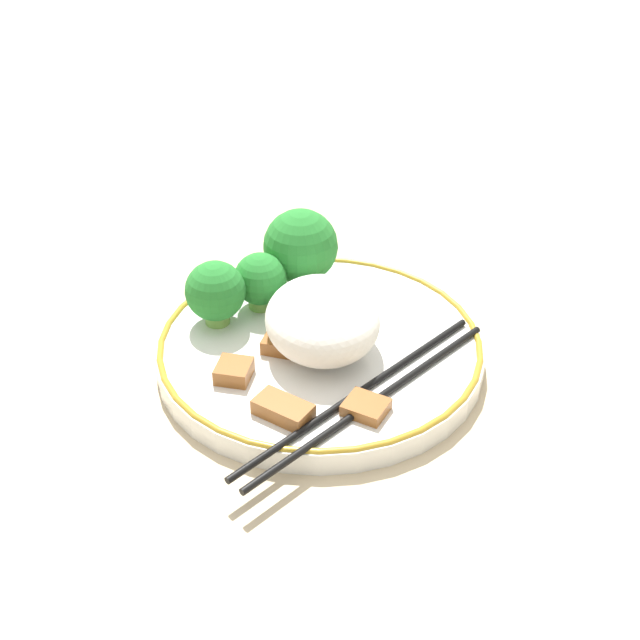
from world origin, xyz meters
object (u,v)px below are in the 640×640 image
object	(u,v)px
plate	(320,349)
chopsticks	(366,397)
broccoli_back_left	(297,247)
broccoli_back_right	(215,292)
broccoli_back_center	(260,280)

from	to	relation	value
plate	chopsticks	xyz separation A→B (m)	(-0.02, 0.07, 0.01)
broccoli_back_left	broccoli_back_right	size ratio (longest dim) A/B	1.29
broccoli_back_center	chopsticks	size ratio (longest dim) A/B	0.22
plate	broccoli_back_left	world-z (taller)	broccoli_back_left
plate	broccoli_back_right	distance (m)	0.09
plate	broccoli_back_center	xyz separation A→B (m)	(0.04, -0.06, 0.03)
broccoli_back_right	chopsticks	distance (m)	0.15
broccoli_back_right	broccoli_back_left	bearing A→B (deg)	-150.35
plate	broccoli_back_right	bearing A→B (deg)	-29.34
broccoli_back_center	broccoli_back_right	xyz separation A→B (m)	(0.04, 0.02, 0.00)
broccoli_back_center	chopsticks	world-z (taller)	broccoli_back_center
broccoli_back_left	broccoli_back_center	bearing A→B (deg)	36.08
broccoli_back_left	chopsticks	distance (m)	0.16
chopsticks	broccoli_back_center	bearing A→B (deg)	-67.05
broccoli_back_left	broccoli_back_right	xyz separation A→B (m)	(0.07, 0.04, -0.01)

